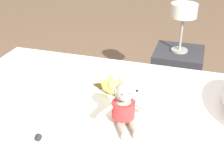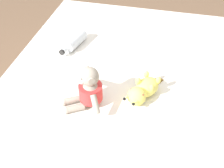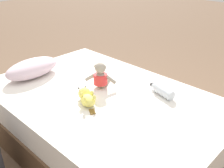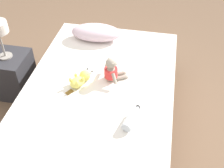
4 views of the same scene
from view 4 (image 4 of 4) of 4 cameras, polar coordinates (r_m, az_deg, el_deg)
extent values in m
plane|color=brown|center=(2.91, -2.32, -8.00)|extent=(16.00, 16.00, 0.00)
cube|color=brown|center=(2.80, -2.40, -6.11)|extent=(1.37, 2.08, 0.29)
cube|color=white|center=(2.61, -2.56, -2.31)|extent=(1.33, 2.02, 0.23)
ellipsoid|color=silver|center=(3.11, -3.24, 10.41)|extent=(0.56, 0.32, 0.16)
ellipsoid|color=#9E9384|center=(2.55, -0.22, 2.26)|extent=(0.14, 0.15, 0.15)
cylinder|color=red|center=(2.55, -0.23, 2.35)|extent=(0.17, 0.17, 0.09)
sphere|color=#9E9384|center=(2.48, -0.23, 4.23)|extent=(0.10, 0.10, 0.10)
ellipsoid|color=beige|center=(2.50, 0.66, 4.29)|extent=(0.07, 0.08, 0.04)
sphere|color=black|center=(2.50, 0.47, 4.80)|extent=(0.01, 0.01, 0.01)
sphere|color=black|center=(2.47, 0.75, 4.33)|extent=(0.01, 0.01, 0.01)
cylinder|color=#9E9384|center=(2.51, -0.57, 5.05)|extent=(0.03, 0.02, 0.03)
cylinder|color=#9E9384|center=(2.44, 0.11, 3.84)|extent=(0.03, 0.02, 0.03)
cylinder|color=#9E9384|center=(2.62, -0.91, 3.70)|extent=(0.07, 0.10, 0.08)
cylinder|color=#9E9384|center=(2.48, 0.49, 1.10)|extent=(0.07, 0.10, 0.08)
cylinder|color=#9E9384|center=(2.63, 1.52, 2.14)|extent=(0.10, 0.08, 0.04)
cylinder|color=#9E9384|center=(2.59, 1.98, 1.33)|extent=(0.10, 0.08, 0.04)
sphere|color=beige|center=(2.65, 2.54, 2.36)|extent=(0.04, 0.04, 0.04)
sphere|color=beige|center=(2.61, 3.01, 1.56)|extent=(0.04, 0.04, 0.04)
ellipsoid|color=#EAE066|center=(2.52, -7.03, 0.37)|extent=(0.16, 0.18, 0.08)
sphere|color=#EAE066|center=(2.57, -5.53, 1.72)|extent=(0.10, 0.10, 0.10)
cone|color=#EAE066|center=(2.61, -5.41, 2.61)|extent=(0.05, 0.07, 0.05)
sphere|color=black|center=(2.62, -5.02, 3.06)|extent=(0.02, 0.02, 0.02)
cone|color=#EAE066|center=(2.58, -4.46, 2.15)|extent=(0.05, 0.07, 0.05)
sphere|color=black|center=(2.59, -4.08, 2.60)|extent=(0.02, 0.02, 0.02)
sphere|color=red|center=(2.57, -6.08, 2.44)|extent=(0.02, 0.02, 0.02)
sphere|color=red|center=(2.54, -5.06, 1.94)|extent=(0.02, 0.02, 0.02)
ellipsoid|color=#EAE066|center=(2.54, -7.36, 1.74)|extent=(0.04, 0.04, 0.05)
ellipsoid|color=#EAE066|center=(2.49, -5.93, 1.00)|extent=(0.04, 0.04, 0.05)
ellipsoid|color=#EAE066|center=(2.50, -8.43, 0.80)|extent=(0.04, 0.04, 0.05)
ellipsoid|color=#EAE066|center=(2.46, -7.14, 0.11)|extent=(0.04, 0.04, 0.05)
cube|color=brown|center=(2.49, -8.63, -1.64)|extent=(0.07, 0.08, 0.01)
cylinder|color=silver|center=(2.20, 3.84, -7.29)|extent=(0.12, 0.20, 0.08)
cylinder|color=silver|center=(2.28, 5.00, -5.23)|extent=(0.04, 0.06, 0.03)
cylinder|color=black|center=(2.30, 5.31, -4.69)|extent=(0.04, 0.02, 0.04)
cube|color=#2D2D33|center=(3.28, -19.77, 1.88)|extent=(0.41, 0.41, 0.48)
cylinder|color=gray|center=(3.14, -20.80, 5.33)|extent=(0.14, 0.14, 0.02)
cylinder|color=gray|center=(3.06, -21.46, 7.53)|extent=(0.02, 0.02, 0.28)
camera|label=1|loc=(2.53, 33.23, 18.86)|focal=48.71mm
camera|label=2|loc=(3.02, -3.35, 29.33)|focal=43.09mm
camera|label=3|loc=(1.95, -59.94, 1.29)|focal=42.25mm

